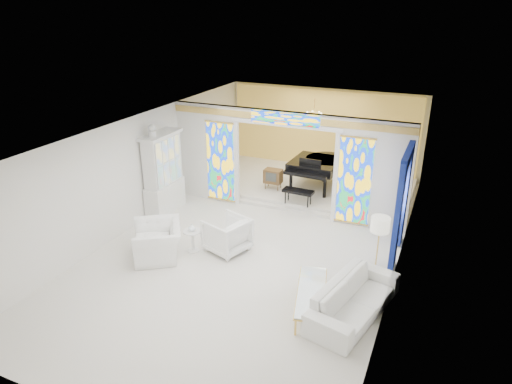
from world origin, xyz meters
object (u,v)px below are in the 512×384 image
at_px(sofa, 354,299).
at_px(grand_piano, 321,165).
at_px(armchair_right, 227,235).
at_px(tv_console, 273,176).
at_px(china_cabinet, 163,174).
at_px(armchair_left, 158,241).
at_px(coffee_table, 311,292).

height_order(sofa, grand_piano, grand_piano).
height_order(armchair_right, tv_console, armchair_right).
height_order(china_cabinet, grand_piano, china_cabinet).
relative_size(armchair_left, sofa, 0.52).
height_order(coffee_table, grand_piano, grand_piano).
relative_size(grand_piano, tv_console, 4.39).
xyz_separation_m(china_cabinet, sofa, (6.17, -2.62, -0.81)).
bearing_deg(china_cabinet, coffee_table, -27.49).
relative_size(china_cabinet, sofa, 1.11).
bearing_deg(armchair_left, armchair_right, 88.79).
relative_size(armchair_right, coffee_table, 0.50).
distance_m(china_cabinet, coffee_table, 6.07).
relative_size(armchair_right, tv_console, 1.50).
distance_m(armchair_left, tv_console, 4.94).
bearing_deg(armchair_right, china_cabinet, -97.56).
relative_size(armchair_left, grand_piano, 0.45).
xyz_separation_m(armchair_right, sofa, (3.45, -1.26, -0.08)).
distance_m(armchair_left, grand_piano, 6.10).
distance_m(sofa, tv_console, 6.37).
xyz_separation_m(coffee_table, tv_console, (-2.93, 5.31, 0.22)).
xyz_separation_m(grand_piano, tv_console, (-1.34, -0.75, -0.34)).
relative_size(china_cabinet, armchair_right, 2.82).
relative_size(armchair_left, armchair_right, 1.32).
bearing_deg(armchair_right, sofa, 88.82).
bearing_deg(coffee_table, grand_piano, 104.65).
xyz_separation_m(armchair_left, coffee_table, (4.02, -0.49, -0.04)).
bearing_deg(armchair_right, armchair_left, -37.58).
bearing_deg(armchair_right, coffee_table, 80.41).
xyz_separation_m(armchair_right, grand_piano, (1.03, 4.64, 0.50)).
distance_m(sofa, grand_piano, 6.40).
bearing_deg(sofa, armchair_right, 83.45).
bearing_deg(china_cabinet, grand_piano, 41.14).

